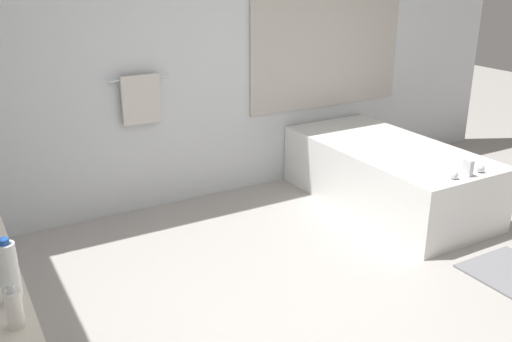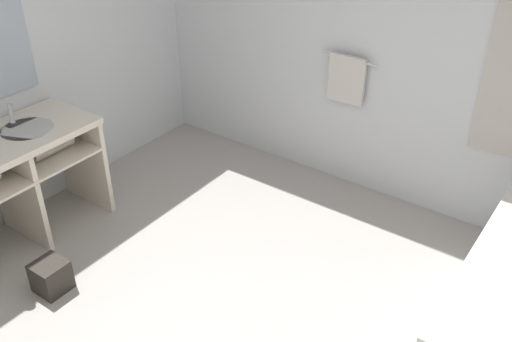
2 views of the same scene
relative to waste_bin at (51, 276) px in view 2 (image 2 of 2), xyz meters
The scene contains 4 objects.
wall_back_with_blinds 3.05m from the waste_bin, 62.38° to the left, with size 7.40×0.13×2.70m.
vanity_counter 0.86m from the waste_bin, 156.14° to the left, with size 0.63×1.27×0.87m.
sink_faucet 1.26m from the waste_bin, 150.82° to the left, with size 0.09×0.04×0.18m.
waste_bin is the anchor object (origin of this frame).
Camera 2 is at (1.63, -1.82, 2.79)m, focal length 40.00 mm.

